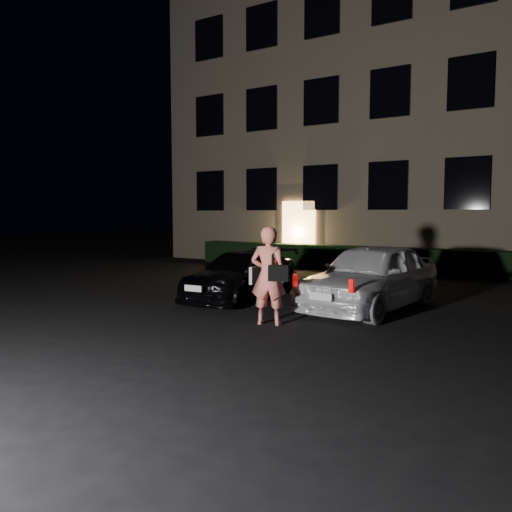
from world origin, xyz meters
The scene contains 6 objects.
ground centered at (0.00, 0.00, 0.00)m, with size 80.00×80.00×0.00m, color black.
building centered at (0.00, 14.99, 6.00)m, with size 20.00×8.11×12.00m.
hedge centered at (0.00, 10.50, 0.42)m, with size 15.00×0.70×0.85m, color black.
sedan centered at (-1.16, 3.33, 0.56)m, with size 1.85×4.00×1.12m.
hatch centered at (1.95, 3.55, 0.70)m, with size 2.17×4.29×1.40m.
man centered at (0.85, 1.15, 0.90)m, with size 0.82×0.59×1.79m.
Camera 1 is at (5.33, -6.55, 2.00)m, focal length 35.00 mm.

